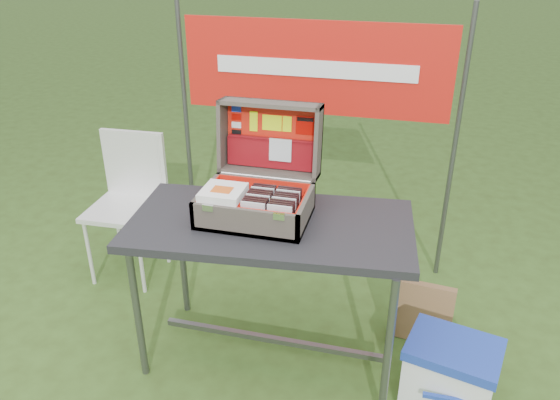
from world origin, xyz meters
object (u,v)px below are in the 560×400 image
(suitcase, at_px, (258,166))
(cooler, at_px, (450,375))
(chair, at_px, (124,211))
(cardboard_box, at_px, (421,312))
(table, at_px, (271,294))

(suitcase, xyz_separation_m, cooler, (0.96, -0.17, -0.88))
(chair, bearing_deg, cooler, -19.87)
(cooler, relative_size, cardboard_box, 1.18)
(suitcase, distance_m, cooler, 1.32)
(cooler, distance_m, cardboard_box, 0.47)
(cooler, xyz_separation_m, chair, (-1.98, 0.64, 0.28))
(table, height_order, suitcase, suitcase)
(cooler, bearing_deg, table, -172.83)
(table, xyz_separation_m, suitcase, (-0.08, 0.07, 0.65))
(suitcase, relative_size, cooler, 1.27)
(cardboard_box, bearing_deg, cooler, -66.63)
(suitcase, bearing_deg, cardboard_box, 18.84)
(table, relative_size, cardboard_box, 3.81)
(suitcase, relative_size, cardboard_box, 1.50)
(suitcase, xyz_separation_m, chair, (-1.02, 0.47, -0.60))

